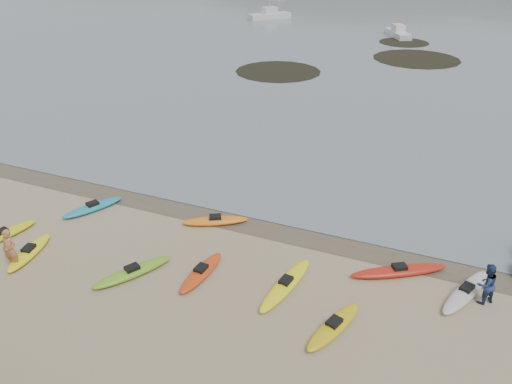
% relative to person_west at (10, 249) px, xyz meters
% --- Properties ---
extents(ground, '(600.00, 600.00, 0.00)m').
position_rel_person_west_xyz_m(ground, '(7.74, 7.42, -0.90)').
color(ground, tan).
rests_on(ground, ground).
extents(wet_sand, '(60.00, 60.00, 0.00)m').
position_rel_person_west_xyz_m(wet_sand, '(7.74, 7.12, -0.89)').
color(wet_sand, brown).
rests_on(wet_sand, ground).
extents(kayaks, '(24.09, 8.82, 0.34)m').
position_rel_person_west_xyz_m(kayaks, '(6.36, 3.11, -0.73)').
color(kayaks, '#FFF715').
rests_on(kayaks, ground).
extents(person_west, '(0.70, 0.50, 1.79)m').
position_rel_person_west_xyz_m(person_west, '(0.00, 0.00, 0.00)').
color(person_west, '#B9774A').
rests_on(person_west, ground).
extents(person_east, '(1.03, 1.02, 1.68)m').
position_rel_person_west_xyz_m(person_east, '(17.89, 5.21, -0.05)').
color(person_east, navy).
rests_on(person_east, ground).
extents(kelp_mats, '(20.46, 25.94, 0.04)m').
position_rel_person_west_xyz_m(kelp_mats, '(5.89, 42.10, -0.87)').
color(kelp_mats, black).
rests_on(kelp_mats, water).
extents(moored_boats, '(96.53, 62.57, 1.19)m').
position_rel_person_west_xyz_m(moored_boats, '(14.64, 89.35, -0.35)').
color(moored_boats, silver).
rests_on(moored_boats, ground).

